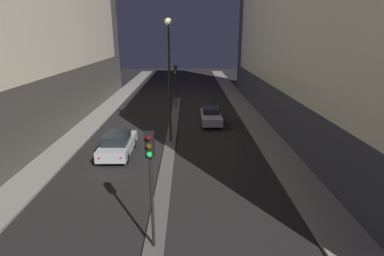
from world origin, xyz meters
The scene contains 6 objects.
median_strip centered at (0.00, 16.36, 0.05)m, with size 0.80×30.72×0.10m.
traffic_light_near centered at (0.00, 3.78, 3.48)m, with size 0.32×0.42×4.60m.
traffic_light_mid centered at (0.00, 26.22, 3.48)m, with size 0.32×0.42×4.60m.
street_lamp centered at (0.00, 15.69, 5.84)m, with size 0.49×0.49×8.82m.
car_left_lane centered at (-3.42, 13.10, 0.80)m, with size 1.89×4.50×1.61m.
car_right_lane centered at (3.42, 20.46, 0.75)m, with size 1.72×4.34×1.46m.
Camera 1 is at (1.33, -5.82, 7.87)m, focal length 28.00 mm.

